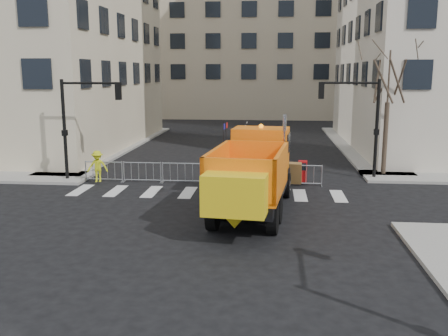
# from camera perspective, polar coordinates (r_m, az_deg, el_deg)

# --- Properties ---
(ground) EXTENTS (120.00, 120.00, 0.00)m
(ground) POSITION_cam_1_polar(r_m,az_deg,el_deg) (18.92, -3.63, -6.84)
(ground) COLOR black
(ground) RESTS_ON ground
(sidewalk_back) EXTENTS (64.00, 5.00, 0.15)m
(sidewalk_back) POSITION_cam_1_polar(r_m,az_deg,el_deg) (27.05, -0.78, -1.23)
(sidewalk_back) COLOR gray
(sidewalk_back) RESTS_ON ground
(building_far) EXTENTS (30.00, 18.00, 24.00)m
(building_far) POSITION_cam_1_polar(r_m,az_deg,el_deg) (70.12, 3.26, 16.00)
(building_far) COLOR #C2B094
(building_far) RESTS_ON ground
(traffic_light_left) EXTENTS (0.18, 0.18, 5.40)m
(traffic_light_left) POSITION_cam_1_polar(r_m,az_deg,el_deg) (27.71, -17.76, 4.05)
(traffic_light_left) COLOR black
(traffic_light_left) RESTS_ON ground
(traffic_light_right) EXTENTS (0.18, 0.18, 5.40)m
(traffic_light_right) POSITION_cam_1_polar(r_m,az_deg,el_deg) (28.01, 17.04, 4.16)
(traffic_light_right) COLOR black
(traffic_light_right) RESTS_ON ground
(crowd_barriers) EXTENTS (12.60, 0.60, 1.10)m
(crowd_barriers) POSITION_cam_1_polar(r_m,az_deg,el_deg) (26.17, -2.64, -0.59)
(crowd_barriers) COLOR #9EA0A5
(crowd_barriers) RESTS_ON ground
(street_tree) EXTENTS (3.00, 3.00, 7.50)m
(street_tree) POSITION_cam_1_polar(r_m,az_deg,el_deg) (29.04, 18.13, 6.40)
(street_tree) COLOR #382B21
(street_tree) RESTS_ON ground
(plow_truck) EXTENTS (4.01, 10.55, 4.00)m
(plow_truck) POSITION_cam_1_polar(r_m,az_deg,el_deg) (20.37, 3.36, -0.38)
(plow_truck) COLOR black
(plow_truck) RESTS_ON ground
(cop_a) EXTENTS (0.84, 0.83, 1.95)m
(cop_a) POSITION_cam_1_polar(r_m,az_deg,el_deg) (25.22, 5.61, -0.08)
(cop_a) COLOR black
(cop_a) RESTS_ON ground
(cop_b) EXTENTS (1.09, 0.95, 1.94)m
(cop_b) POSITION_cam_1_polar(r_m,az_deg,el_deg) (25.24, 5.97, -0.10)
(cop_b) COLOR black
(cop_b) RESTS_ON ground
(cop_c) EXTENTS (1.10, 0.98, 1.79)m
(cop_c) POSITION_cam_1_polar(r_m,az_deg,el_deg) (25.03, 4.93, -0.33)
(cop_c) COLOR black
(cop_c) RESTS_ON ground
(worker) EXTENTS (1.13, 0.75, 1.64)m
(worker) POSITION_cam_1_polar(r_m,az_deg,el_deg) (26.60, -14.25, 0.19)
(worker) COLOR #C3CD18
(worker) RESTS_ON sidewalk_back
(newspaper_box) EXTENTS (0.49, 0.45, 1.10)m
(newspaper_box) POSITION_cam_1_polar(r_m,az_deg,el_deg) (26.21, 8.96, -0.36)
(newspaper_box) COLOR #AF0D10
(newspaper_box) RESTS_ON sidewalk_back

